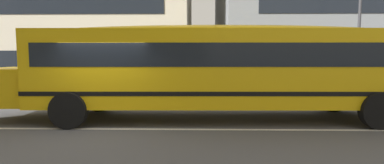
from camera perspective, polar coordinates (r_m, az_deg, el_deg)
ground_plane at (r=8.73m, az=-17.43°, el=-8.99°), size 400.00×400.00×0.00m
sidewalk_far at (r=15.43m, az=-9.12°, el=-2.79°), size 120.00×3.00×0.01m
lane_centreline at (r=8.72m, az=-17.43°, el=-8.97°), size 110.00×0.16×0.01m
school_bus at (r=9.47m, az=3.90°, el=3.55°), size 13.88×3.29×3.09m
street_lamp at (r=16.56m, az=30.63°, el=12.07°), size 0.44×0.44×6.80m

